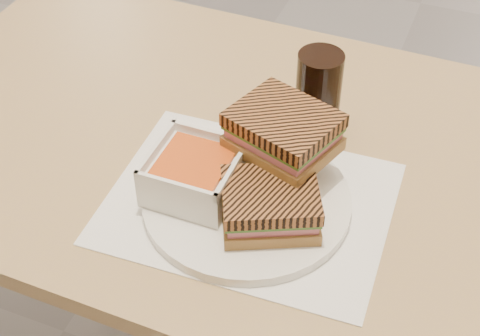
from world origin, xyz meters
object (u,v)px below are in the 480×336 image
at_px(main_table, 253,201).
at_px(panini_lower, 270,205).
at_px(cola_glass, 318,96).
at_px(soup_bowl, 195,175).
at_px(plate, 247,201).

xyz_separation_m(main_table, panini_lower, (0.08, -0.15, 0.16)).
xyz_separation_m(main_table, cola_glass, (0.07, 0.07, 0.19)).
bearing_deg(soup_bowl, plate, 9.41).
distance_m(plate, panini_lower, 0.06).
bearing_deg(plate, cola_glass, 77.35).
height_order(soup_bowl, panini_lower, soup_bowl).
bearing_deg(panini_lower, main_table, 117.64).
relative_size(soup_bowl, cola_glass, 0.82).
height_order(main_table, soup_bowl, soup_bowl).
bearing_deg(main_table, cola_glass, 41.32).
bearing_deg(panini_lower, cola_glass, 90.50).
bearing_deg(plate, main_table, 105.75).
distance_m(soup_bowl, panini_lower, 0.12).
xyz_separation_m(plate, panini_lower, (0.04, -0.03, 0.04)).
bearing_deg(cola_glass, soup_bowl, -120.03).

